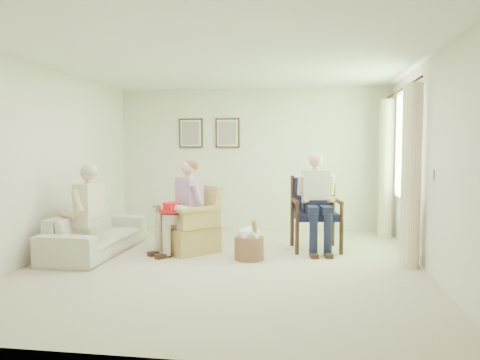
{
  "coord_description": "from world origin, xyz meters",
  "views": [
    {
      "loc": [
        1.07,
        -5.89,
        1.51
      ],
      "look_at": [
        0.09,
        0.68,
        1.05
      ],
      "focal_mm": 35.0,
      "sensor_mm": 36.0,
      "label": 1
    }
  ],
  "objects_px": {
    "sofa": "(97,232)",
    "hatbox": "(249,243)",
    "person_sofa": "(85,206)",
    "person_wicker": "(186,201)",
    "person_dark": "(316,194)",
    "red_hat": "(171,208)",
    "wood_armchair": "(316,210)",
    "wicker_armchair": "(188,230)"
  },
  "relations": [
    {
      "from": "person_wicker",
      "to": "person_sofa",
      "type": "relative_size",
      "value": 1.04
    },
    {
      "from": "sofa",
      "to": "person_wicker",
      "type": "distance_m",
      "value": 1.37
    },
    {
      "from": "person_dark",
      "to": "red_hat",
      "type": "xyz_separation_m",
      "value": [
        -2.01,
        -0.53,
        -0.18
      ]
    },
    {
      "from": "wood_armchair",
      "to": "red_hat",
      "type": "xyz_separation_m",
      "value": [
        -2.01,
        -0.71,
        0.08
      ]
    },
    {
      "from": "person_dark",
      "to": "person_sofa",
      "type": "bearing_deg",
      "value": -173.15
    },
    {
      "from": "wicker_armchair",
      "to": "person_sofa",
      "type": "xyz_separation_m",
      "value": [
        -1.28,
        -0.63,
        0.41
      ]
    },
    {
      "from": "wood_armchair",
      "to": "person_sofa",
      "type": "distance_m",
      "value": 3.3
    },
    {
      "from": "red_hat",
      "to": "hatbox",
      "type": "bearing_deg",
      "value": -5.88
    },
    {
      "from": "person_wicker",
      "to": "person_dark",
      "type": "distance_m",
      "value": 1.88
    },
    {
      "from": "sofa",
      "to": "hatbox",
      "type": "xyz_separation_m",
      "value": [
        2.22,
        -0.08,
        -0.07
      ]
    },
    {
      "from": "person_dark",
      "to": "hatbox",
      "type": "bearing_deg",
      "value": -153.19
    },
    {
      "from": "wicker_armchair",
      "to": "sofa",
      "type": "xyz_separation_m",
      "value": [
        -1.28,
        -0.31,
        -0.01
      ]
    },
    {
      "from": "sofa",
      "to": "hatbox",
      "type": "distance_m",
      "value": 2.22
    },
    {
      "from": "wood_armchair",
      "to": "red_hat",
      "type": "bearing_deg",
      "value": -169.73
    },
    {
      "from": "person_dark",
      "to": "red_hat",
      "type": "relative_size",
      "value": 4.24
    },
    {
      "from": "sofa",
      "to": "red_hat",
      "type": "xyz_separation_m",
      "value": [
        1.1,
        0.04,
        0.36
      ]
    },
    {
      "from": "sofa",
      "to": "person_dark",
      "type": "distance_m",
      "value": 3.22
    },
    {
      "from": "wood_armchair",
      "to": "person_wicker",
      "type": "bearing_deg",
      "value": -172.04
    },
    {
      "from": "sofa",
      "to": "hatbox",
      "type": "bearing_deg",
      "value": -92.02
    },
    {
      "from": "person_dark",
      "to": "hatbox",
      "type": "height_order",
      "value": "person_dark"
    },
    {
      "from": "wood_armchair",
      "to": "person_sofa",
      "type": "height_order",
      "value": "person_sofa"
    },
    {
      "from": "wicker_armchair",
      "to": "sofa",
      "type": "height_order",
      "value": "wicker_armchair"
    },
    {
      "from": "wicker_armchair",
      "to": "wood_armchair",
      "type": "xyz_separation_m",
      "value": [
        1.84,
        0.44,
        0.28
      ]
    },
    {
      "from": "person_dark",
      "to": "red_hat",
      "type": "bearing_deg",
      "value": -174.25
    },
    {
      "from": "wicker_armchair",
      "to": "hatbox",
      "type": "distance_m",
      "value": 1.02
    },
    {
      "from": "person_dark",
      "to": "person_wicker",
      "type": "bearing_deg",
      "value": -177.11
    },
    {
      "from": "person_dark",
      "to": "hatbox",
      "type": "distance_m",
      "value": 1.26
    },
    {
      "from": "person_wicker",
      "to": "red_hat",
      "type": "relative_size",
      "value": 3.93
    },
    {
      "from": "wood_armchair",
      "to": "sofa",
      "type": "bearing_deg",
      "value": -175.65
    },
    {
      "from": "red_hat",
      "to": "person_dark",
      "type": "bearing_deg",
      "value": 14.79
    },
    {
      "from": "sofa",
      "to": "red_hat",
      "type": "height_order",
      "value": "red_hat"
    },
    {
      "from": "red_hat",
      "to": "hatbox",
      "type": "relative_size",
      "value": 0.57
    },
    {
      "from": "person_sofa",
      "to": "person_wicker",
      "type": "bearing_deg",
      "value": 118.99
    },
    {
      "from": "person_dark",
      "to": "red_hat",
      "type": "height_order",
      "value": "person_dark"
    },
    {
      "from": "person_dark",
      "to": "hatbox",
      "type": "xyz_separation_m",
      "value": [
        -0.9,
        -0.65,
        -0.61
      ]
    },
    {
      "from": "person_sofa",
      "to": "wicker_armchair",
      "type": "bearing_deg",
      "value": 123.76
    },
    {
      "from": "wood_armchair",
      "to": "person_sofa",
      "type": "relative_size",
      "value": 0.84
    },
    {
      "from": "hatbox",
      "to": "person_sofa",
      "type": "bearing_deg",
      "value": -173.82
    },
    {
      "from": "wood_armchair",
      "to": "sofa",
      "type": "height_order",
      "value": "wood_armchair"
    },
    {
      "from": "wood_armchair",
      "to": "red_hat",
      "type": "height_order",
      "value": "wood_armchair"
    },
    {
      "from": "person_wicker",
      "to": "hatbox",
      "type": "distance_m",
      "value": 1.11
    },
    {
      "from": "person_wicker",
      "to": "person_dark",
      "type": "bearing_deg",
      "value": 53.8
    }
  ]
}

